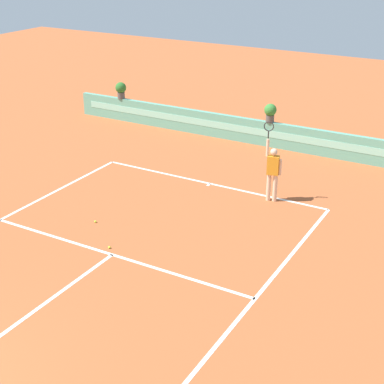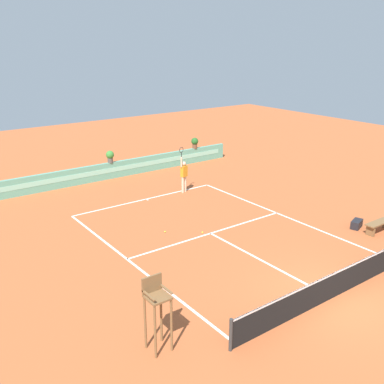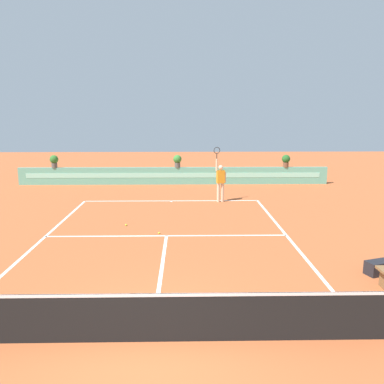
# 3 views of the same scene
# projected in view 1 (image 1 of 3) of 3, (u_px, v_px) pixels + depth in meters

# --- Properties ---
(ground_plane) EXTENTS (60.00, 60.00, 0.00)m
(ground_plane) POSITION_uv_depth(u_px,v_px,m) (103.00, 261.00, 15.17)
(ground_plane) COLOR #B2562D
(court_lines) EXTENTS (8.32, 11.94, 0.01)m
(court_lines) POSITION_uv_depth(u_px,v_px,m) (119.00, 249.00, 15.73)
(court_lines) COLOR white
(court_lines) RESTS_ON ground
(back_wall_barrier) EXTENTS (18.00, 0.21, 1.00)m
(back_wall_barrier) POSITION_uv_depth(u_px,v_px,m) (264.00, 133.00, 23.21)
(back_wall_barrier) COLOR #60A88E
(back_wall_barrier) RESTS_ON ground
(tennis_player) EXTENTS (0.61, 0.30, 2.58)m
(tennis_player) POSITION_uv_depth(u_px,v_px,m) (273.00, 170.00, 18.19)
(tennis_player) COLOR beige
(tennis_player) RESTS_ON ground
(tennis_ball_near_baseline) EXTENTS (0.07, 0.07, 0.07)m
(tennis_ball_near_baseline) POSITION_uv_depth(u_px,v_px,m) (95.00, 222.00, 17.17)
(tennis_ball_near_baseline) COLOR #CCE033
(tennis_ball_near_baseline) RESTS_ON ground
(tennis_ball_mid_court) EXTENTS (0.07, 0.07, 0.07)m
(tennis_ball_mid_court) POSITION_uv_depth(u_px,v_px,m) (109.00, 247.00, 15.78)
(tennis_ball_mid_court) COLOR #CCE033
(tennis_ball_mid_court) RESTS_ON ground
(potted_plant_far_left) EXTENTS (0.48, 0.48, 0.72)m
(potted_plant_far_left) POSITION_uv_depth(u_px,v_px,m) (121.00, 89.00, 25.96)
(potted_plant_far_left) COLOR #514C47
(potted_plant_far_left) RESTS_ON back_wall_barrier
(potted_plant_centre) EXTENTS (0.48, 0.48, 0.72)m
(potted_plant_centre) POSITION_uv_depth(u_px,v_px,m) (270.00, 112.00, 22.74)
(potted_plant_centre) COLOR #514C47
(potted_plant_centre) RESTS_ON back_wall_barrier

